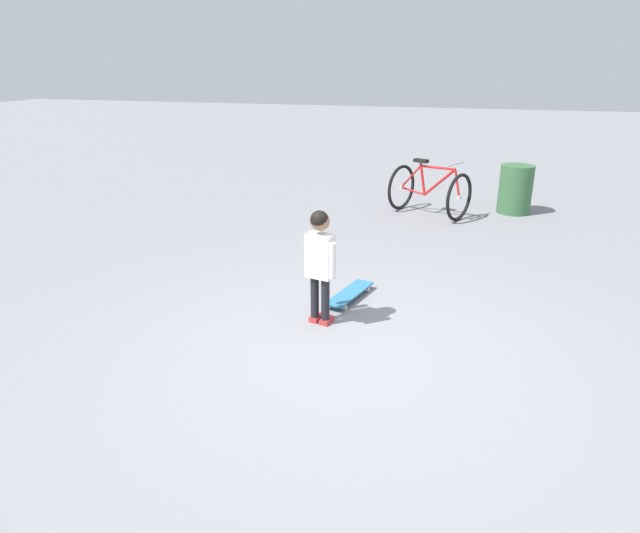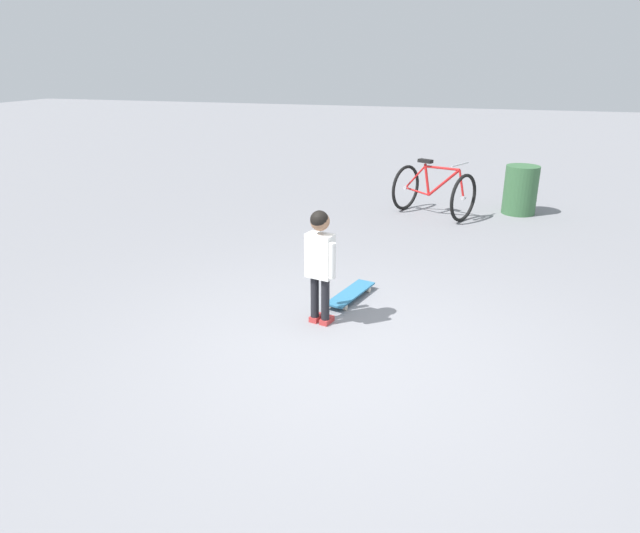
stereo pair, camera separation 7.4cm
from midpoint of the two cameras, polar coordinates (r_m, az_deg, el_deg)
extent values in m
plane|color=gray|center=(4.62, 3.63, -9.07)|extent=(50.00, 50.00, 0.00)
cylinder|color=black|center=(5.07, -0.12, -3.18)|extent=(0.08, 0.08, 0.42)
cube|color=#B73333|center=(5.18, 0.05, -5.24)|extent=(0.11, 0.16, 0.05)
cylinder|color=black|center=(5.02, 0.97, -3.43)|extent=(0.08, 0.08, 0.42)
cube|color=#B73333|center=(5.14, 1.12, -5.50)|extent=(0.11, 0.16, 0.05)
cube|color=white|center=(4.89, 0.44, 1.10)|extent=(0.27, 0.19, 0.40)
cylinder|color=white|center=(5.05, -0.53, 1.71)|extent=(0.06, 0.06, 0.32)
cylinder|color=white|center=(4.77, 1.70, 0.58)|extent=(0.06, 0.06, 0.32)
sphere|color=#9E7051|center=(4.80, 0.45, 4.65)|extent=(0.17, 0.17, 0.17)
sphere|color=black|center=(4.79, 0.39, 4.79)|extent=(0.16, 0.16, 0.16)
cube|color=teal|center=(5.61, 3.53, -2.74)|extent=(0.36, 0.76, 0.02)
cube|color=#B7B7BC|center=(5.83, 4.69, -2.01)|extent=(0.11, 0.06, 0.02)
cube|color=#B7B7BC|center=(5.41, 2.28, -3.80)|extent=(0.11, 0.06, 0.02)
cylinder|color=beige|center=(5.87, 4.02, -2.07)|extent=(0.04, 0.06, 0.06)
cylinder|color=beige|center=(5.81, 5.34, -2.36)|extent=(0.04, 0.06, 0.06)
cylinder|color=beige|center=(5.45, 1.58, -3.86)|extent=(0.04, 0.06, 0.06)
cylinder|color=beige|center=(5.39, 2.98, -4.19)|extent=(0.04, 0.06, 0.06)
torus|color=black|center=(8.52, 14.66, 6.78)|extent=(0.36, 0.66, 0.71)
torus|color=black|center=(9.03, 8.97, 7.95)|extent=(0.36, 0.66, 0.71)
cylinder|color=#B7B7BC|center=(8.52, 14.66, 6.78)|extent=(0.08, 0.08, 0.06)
cylinder|color=#B7B7BC|center=(9.03, 8.97, 7.95)|extent=(0.08, 0.08, 0.06)
cylinder|color=red|center=(8.64, 12.75, 8.33)|extent=(0.48, 0.26, 0.48)
cylinder|color=red|center=(8.63, 12.58, 9.78)|extent=(0.55, 0.29, 0.06)
cylinder|color=red|center=(8.79, 11.09, 8.71)|extent=(0.14, 0.10, 0.48)
cylinder|color=red|center=(8.92, 10.10, 7.56)|extent=(0.40, 0.22, 0.08)
cylinder|color=red|center=(8.90, 9.92, 8.97)|extent=(0.33, 0.18, 0.40)
cylinder|color=red|center=(8.50, 14.48, 8.15)|extent=(0.13, 0.09, 0.41)
cube|color=black|center=(8.77, 10.94, 10.52)|extent=(0.24, 0.19, 0.05)
cylinder|color=#B7B7BC|center=(8.47, 14.35, 10.06)|extent=(0.22, 0.42, 0.02)
cylinder|color=#38663D|center=(9.23, 20.00, 7.35)|extent=(0.50, 0.50, 0.74)
camera|label=1|loc=(0.04, -89.57, 0.16)|focal=31.37mm
camera|label=2|loc=(0.04, 90.43, -0.16)|focal=31.37mm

